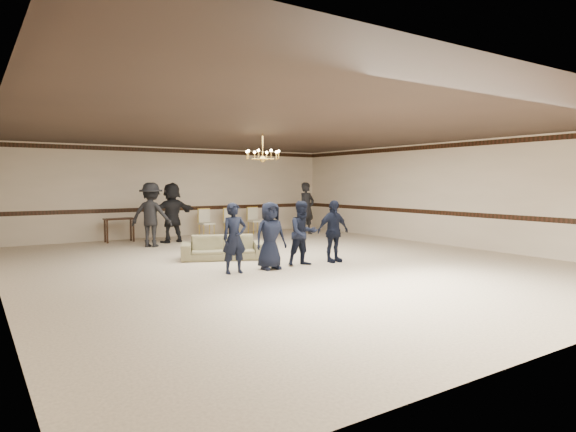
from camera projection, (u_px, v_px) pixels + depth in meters
name	position (u px, v px, depth m)	size (l,w,h in m)	color
room	(284.00, 197.00, 11.80)	(12.01, 14.01, 3.21)	beige
chair_rail	(179.00, 209.00, 17.66)	(12.00, 0.02, 0.14)	black
crown_molding	(178.00, 151.00, 17.51)	(12.00, 0.02, 0.14)	black
chandelier	(263.00, 147.00, 12.54)	(0.94, 0.94, 0.89)	gold
boy_a	(234.00, 238.00, 10.44)	(0.55, 0.36, 1.52)	black
boy_b	(270.00, 236.00, 10.93)	(0.74, 0.48, 1.52)	black
boy_c	(303.00, 233.00, 11.43)	(0.74, 0.58, 1.52)	black
boy_d	(333.00, 231.00, 11.92)	(0.89, 0.37, 1.52)	black
settee	(223.00, 247.00, 12.39)	(2.08, 0.81, 0.61)	#7D7253
adult_left	(151.00, 215.00, 14.73)	(1.26, 0.72, 1.95)	black
adult_mid	(172.00, 213.00, 15.80)	(1.81, 0.58, 1.95)	black
adult_right	(307.00, 208.00, 18.27)	(0.71, 0.47, 1.95)	black
banquet_chair_left	(207.00, 223.00, 17.41)	(0.48, 0.48, 0.99)	beige
banquet_chair_mid	(232.00, 222.00, 17.95)	(0.48, 0.48, 0.99)	beige
banquet_chair_right	(255.00, 221.00, 18.50)	(0.48, 0.48, 0.99)	beige
console_table	(119.00, 230.00, 15.93)	(0.94, 0.40, 0.79)	#341B11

